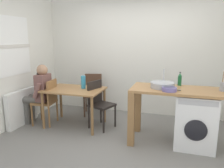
{
  "coord_description": "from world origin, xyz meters",
  "views": [
    {
      "loc": [
        0.93,
        -3.14,
        1.71
      ],
      "look_at": [
        -0.19,
        0.45,
        0.91
      ],
      "focal_mm": 35.21,
      "sensor_mm": 36.0,
      "label": 1
    }
  ],
  "objects": [
    {
      "name": "mixing_bowl",
      "position": [
        0.8,
        0.17,
        0.95
      ],
      "size": [
        0.22,
        0.22,
        0.06
      ],
      "color": "slate",
      "rests_on": "kitchen_counter"
    },
    {
      "name": "chair_opposite",
      "position": [
        -0.51,
        0.65,
        0.51
      ],
      "size": [
        0.51,
        0.51,
        0.9
      ],
      "rotation": [
        0.0,
        0.0,
        -1.91
      ],
      "color": "black",
      "rests_on": "ground_plane"
    },
    {
      "name": "chair_spare_by_wall",
      "position": [
        -0.91,
        1.34,
        0.51
      ],
      "size": [
        0.5,
        0.5,
        0.9
      ],
      "rotation": [
        0.0,
        0.0,
        3.45
      ],
      "color": "#4C3323",
      "rests_on": "ground_plane"
    },
    {
      "name": "scissors",
      "position": [
        0.89,
        0.27,
        0.92
      ],
      "size": [
        0.15,
        0.06,
        0.01
      ],
      "color": "#B2B2B7",
      "rests_on": "kitchen_counter"
    },
    {
      "name": "dining_table",
      "position": [
        -0.99,
        0.57,
        0.64
      ],
      "size": [
        1.1,
        0.76,
        0.74
      ],
      "color": "#9E7042",
      "rests_on": "ground_plane"
    },
    {
      "name": "kitchen_counter",
      "position": [
        0.73,
        0.37,
        0.76
      ],
      "size": [
        1.5,
        0.68,
        0.92
      ],
      "color": "#9E7042",
      "rests_on": "ground_plane"
    },
    {
      "name": "utensil_crock",
      "position": [
        1.57,
        0.42,
        0.99
      ],
      "size": [
        0.11,
        0.11,
        0.3
      ],
      "color": "gray",
      "rests_on": "kitchen_counter"
    },
    {
      "name": "chair_person_seat",
      "position": [
        -1.54,
        0.48,
        0.51
      ],
      "size": [
        0.44,
        0.44,
        0.9
      ],
      "rotation": [
        0.0,
        0.0,
        1.68
      ],
      "color": "olive",
      "rests_on": "ground_plane"
    },
    {
      "name": "tap",
      "position": [
        0.68,
        0.55,
        1.06
      ],
      "size": [
        0.02,
        0.02,
        0.28
      ],
      "primitive_type": "cylinder",
      "color": "#B2B2B7",
      "rests_on": "kitchen_counter"
    },
    {
      "name": "sink_basin",
      "position": [
        0.68,
        0.37,
        0.97
      ],
      "size": [
        0.38,
        0.38,
        0.09
      ],
      "primitive_type": "cylinder",
      "color": "#9EA0A5",
      "rests_on": "kitchen_counter"
    },
    {
      "name": "radiator",
      "position": [
        -2.02,
        0.3,
        0.35
      ],
      "size": [
        0.1,
        0.8,
        0.7
      ],
      "primitive_type": "cube",
      "color": "white",
      "rests_on": "ground_plane"
    },
    {
      "name": "seated_person",
      "position": [
        -1.7,
        0.46,
        0.67
      ],
      "size": [
        0.52,
        0.53,
        1.2
      ],
      "rotation": [
        0.0,
        0.0,
        1.68
      ],
      "color": "#595651",
      "rests_on": "ground_plane"
    },
    {
      "name": "bottle_tall_green",
      "position": [
        0.94,
        0.64,
        1.02
      ],
      "size": [
        0.06,
        0.06,
        0.23
      ],
      "color": "#19592D",
      "rests_on": "kitchen_counter"
    },
    {
      "name": "vase",
      "position": [
        -0.84,
        0.67,
        0.86
      ],
      "size": [
        0.09,
        0.09,
        0.25
      ],
      "primitive_type": "cylinder",
      "color": "teal",
      "rests_on": "dining_table"
    },
    {
      "name": "ground_plane",
      "position": [
        0.0,
        0.0,
        0.0
      ],
      "size": [
        5.46,
        5.46,
        0.0
      ],
      "primitive_type": "plane",
      "color": "slate"
    },
    {
      "name": "washing_machine",
      "position": [
        1.21,
        0.37,
        0.43
      ],
      "size": [
        0.6,
        0.61,
        0.86
      ],
      "color": "white",
      "rests_on": "ground_plane"
    },
    {
      "name": "wall_back",
      "position": [
        0.0,
        1.75,
        1.35
      ],
      "size": [
        4.6,
        0.1,
        2.7
      ],
      "primitive_type": "cube",
      "color": "silver",
      "rests_on": "ground_plane"
    }
  ]
}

